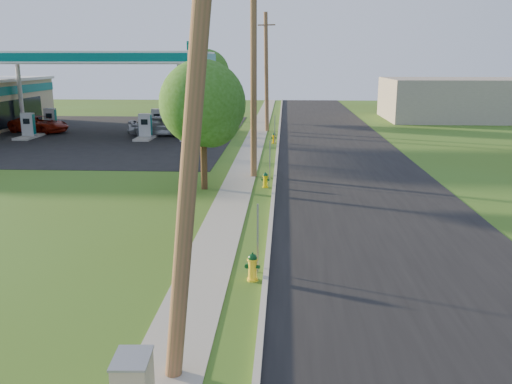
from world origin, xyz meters
The scene contains 25 objects.
ground_plane centered at (0.00, 0.00, 0.00)m, with size 140.00×140.00×0.00m, color #3D5A16.
road centered at (4.50, 10.00, 0.01)m, with size 8.00×120.00×0.02m, color black.
curb centered at (0.50, 10.00, 0.07)m, with size 0.15×120.00×0.15m, color #A19D93.
sidewalk centered at (-1.25, 10.00, 0.01)m, with size 1.50×120.00×0.03m, color #9C988D.
forecourt centered at (-16.00, 32.00, 0.01)m, with size 26.00×28.00×0.02m, color black.
utility_pole_near centered at (-0.60, -1.00, 4.80)m, with size 1.40×0.32×9.48m.
utility_pole_mid centered at (-0.60, 17.00, 4.95)m, with size 1.40×0.32×9.80m.
utility_pole_far centered at (-0.60, 35.00, 4.80)m, with size 1.40×0.32×9.50m.
sign_post_near centered at (0.25, 4.20, 1.00)m, with size 0.05×0.04×2.00m, color gray.
sign_post_mid centered at (0.25, 16.00, 1.00)m, with size 0.05×0.04×2.00m, color gray.
sign_post_far centered at (0.25, 28.20, 1.00)m, with size 0.05×0.04×2.00m, color gray.
gas_canopy centered at (-14.00, 32.00, 5.90)m, with size 18.18×9.18×6.40m.
fuel_pump_nw centered at (-18.50, 30.00, 0.72)m, with size 1.20×3.20×1.90m.
fuel_pump_ne centered at (-9.50, 30.00, 0.72)m, with size 1.20×3.20×1.90m.
fuel_pump_sw centered at (-18.50, 34.00, 0.72)m, with size 1.20×3.20×1.90m.
fuel_pump_se centered at (-9.50, 34.00, 0.72)m, with size 1.20×3.20×1.90m.
price_pylon centered at (-4.50, 22.50, 5.43)m, with size 0.34×2.04×6.85m.
distant_building centered at (18.00, 45.00, 2.00)m, with size 14.00×10.00×4.00m, color gray.
tree_verge centered at (-2.63, 14.10, 3.79)m, with size 3.88×3.88×5.88m.
tree_lot centered at (-6.63, 43.20, 4.39)m, with size 4.49×4.49×6.81m.
hydrant_near centered at (0.14, 3.61, 0.39)m, with size 0.42×0.37×0.80m.
hydrant_mid centered at (0.09, 14.60, 0.36)m, with size 0.38×0.34×0.73m.
hydrant_far centered at (0.19, 28.32, 0.37)m, with size 0.39×0.35×0.76m.
car_red centered at (-19.07, 33.04, 0.69)m, with size 2.28×4.95×1.37m, color maroon.
car_silver centered at (-8.77, 31.61, 0.83)m, with size 1.95×4.85×1.65m, color #9EA1A6.
Camera 1 is at (0.97, -10.10, 5.86)m, focal length 38.00 mm.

